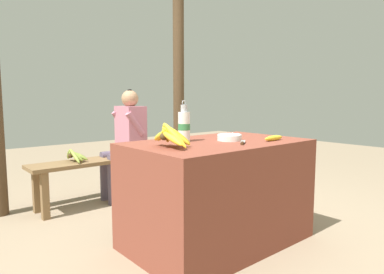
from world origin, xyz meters
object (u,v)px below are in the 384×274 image
at_px(serving_bowl, 230,137).
at_px(support_post_far, 179,80).
at_px(banana_bunch_ripe, 170,136).
at_px(wooden_bench, 116,164).
at_px(seated_vendor, 126,136).
at_px(loose_banana_front, 274,138).
at_px(banana_bunch_green, 75,155).
at_px(knife, 242,142).
at_px(water_bottle, 184,126).

distance_m(serving_bowl, support_post_far, 1.97).
height_order(banana_bunch_ripe, wooden_bench, banana_bunch_ripe).
relative_size(banana_bunch_ripe, seated_vendor, 0.31).
distance_m(wooden_bench, seated_vendor, 0.30).
xyz_separation_m(banana_bunch_ripe, seated_vendor, (0.49, 1.40, -0.16)).
distance_m(serving_bowl, loose_banana_front, 0.31).
xyz_separation_m(loose_banana_front, support_post_far, (0.64, 1.90, 0.50)).
xyz_separation_m(wooden_bench, seated_vendor, (0.11, -0.03, 0.28)).
relative_size(banana_bunch_green, support_post_far, 0.12).
height_order(seated_vendor, support_post_far, support_post_far).
relative_size(loose_banana_front, wooden_bench, 0.13).
height_order(serving_bowl, seated_vendor, seated_vendor).
height_order(knife, wooden_bench, knife).
bearing_deg(knife, banana_bunch_ripe, 121.18).
relative_size(knife, seated_vendor, 0.14).
bearing_deg(support_post_far, seated_vendor, -162.17).
distance_m(serving_bowl, water_bottle, 0.34).
height_order(banana_bunch_green, support_post_far, support_post_far).
xyz_separation_m(wooden_bench, support_post_far, (1.01, 0.26, 0.88)).
bearing_deg(banana_bunch_ripe, water_bottle, 34.51).
bearing_deg(knife, support_post_far, 25.77).
bearing_deg(serving_bowl, water_bottle, 148.77).
height_order(loose_banana_front, support_post_far, support_post_far).
xyz_separation_m(water_bottle, banana_bunch_green, (-0.29, 1.26, -0.34)).
bearing_deg(support_post_far, banana_bunch_green, -169.68).
distance_m(banana_bunch_ripe, support_post_far, 2.25).
bearing_deg(seated_vendor, support_post_far, -158.53).
distance_m(knife, wooden_bench, 1.66).
xyz_separation_m(knife, seated_vendor, (0.03, 1.58, -0.10)).
height_order(water_bottle, wooden_bench, water_bottle).
distance_m(wooden_bench, banana_bunch_green, 0.45).
distance_m(water_bottle, wooden_bench, 1.35).
xyz_separation_m(banana_bunch_ripe, water_bottle, (0.25, 0.17, 0.04)).
height_order(seated_vendor, banana_bunch_green, seated_vendor).
bearing_deg(support_post_far, serving_bowl, -117.29).
xyz_separation_m(banana_bunch_ripe, wooden_bench, (0.39, 1.43, -0.43)).
bearing_deg(banana_bunch_green, wooden_bench, -0.18).
relative_size(banana_bunch_ripe, support_post_far, 0.14).
distance_m(serving_bowl, wooden_bench, 1.49).
height_order(serving_bowl, knife, serving_bowl).
relative_size(water_bottle, seated_vendor, 0.25).
distance_m(banana_bunch_ripe, knife, 0.50).
height_order(loose_banana_front, wooden_bench, loose_banana_front).
bearing_deg(loose_banana_front, water_bottle, 143.74).
distance_m(loose_banana_front, knife, 0.30).
relative_size(water_bottle, knife, 1.81).
distance_m(serving_bowl, banana_bunch_green, 1.56).
xyz_separation_m(water_bottle, wooden_bench, (0.14, 1.26, -0.47)).
xyz_separation_m(seated_vendor, banana_bunch_green, (-0.53, 0.03, -0.14)).
bearing_deg(water_bottle, knife, -59.02).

